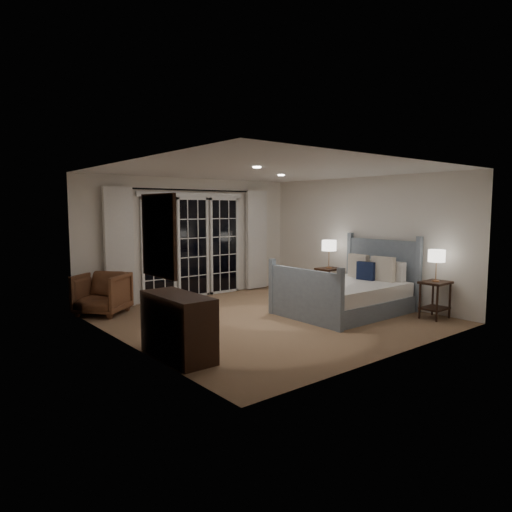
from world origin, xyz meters
TOP-DOWN VIEW (x-y plane):
  - floor at (0.00, 0.00)m, footprint 5.00×5.00m
  - ceiling at (0.00, 0.00)m, footprint 5.00×5.00m
  - wall_left at (-2.50, 0.00)m, footprint 0.02×5.00m
  - wall_right at (2.50, 0.00)m, footprint 0.02×5.00m
  - wall_back at (0.00, 2.50)m, footprint 5.00×0.02m
  - wall_front at (0.00, -2.50)m, footprint 5.00×0.02m
  - french_doors at (0.00, 2.46)m, footprint 2.50×0.04m
  - curtain_rod at (0.00, 2.40)m, footprint 3.50×0.03m
  - curtain_left at (-1.65, 2.38)m, footprint 0.55×0.10m
  - curtain_right at (1.65, 2.38)m, footprint 0.55×0.10m
  - downlight_a at (0.80, 0.60)m, footprint 0.12×0.12m
  - downlight_b at (-0.60, -0.40)m, footprint 0.12×0.12m
  - bed at (1.42, -0.53)m, footprint 2.19×1.57m
  - nightstand_left at (2.20, -1.78)m, footprint 0.49×0.39m
  - nightstand_right at (2.15, 0.59)m, footprint 0.49×0.39m
  - lamp_left at (2.20, -1.78)m, footprint 0.28×0.28m
  - lamp_right at (2.15, 0.59)m, footprint 0.30×0.30m
  - armchair at (-2.10, 2.10)m, footprint 1.13×1.13m
  - dresser at (-2.23, -0.83)m, footprint 0.48×1.14m
  - mirror at (-2.47, -0.83)m, footprint 0.05×0.85m

SIDE VIEW (x-z plane):
  - floor at x=0.00m, z-range 0.00..0.00m
  - bed at x=1.42m, z-range -0.31..0.96m
  - armchair at x=-2.10m, z-range 0.00..0.74m
  - dresser at x=-2.23m, z-range 0.00..0.81m
  - nightstand_right at x=2.15m, z-range 0.10..0.73m
  - nightstand_left at x=2.20m, z-range 0.10..0.74m
  - lamp_left at x=2.20m, z-range 0.80..1.34m
  - french_doors at x=0.00m, z-range -0.01..2.19m
  - lamp_right at x=2.15m, z-range 0.81..1.39m
  - curtain_left at x=-1.65m, z-range 0.02..2.27m
  - curtain_right at x=1.65m, z-range 0.02..2.27m
  - wall_left at x=-2.50m, z-range 0.00..2.50m
  - wall_right at x=2.50m, z-range 0.00..2.50m
  - wall_back at x=0.00m, z-range 0.00..2.50m
  - wall_front at x=0.00m, z-range 0.00..2.50m
  - mirror at x=-2.47m, z-range 1.05..2.05m
  - curtain_rod at x=0.00m, z-range 2.23..2.27m
  - downlight_a at x=0.80m, z-range 2.48..2.50m
  - downlight_b at x=-0.60m, z-range 2.48..2.50m
  - ceiling at x=0.00m, z-range 2.50..2.50m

